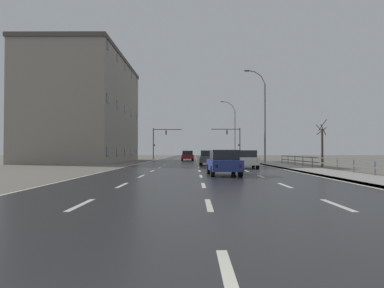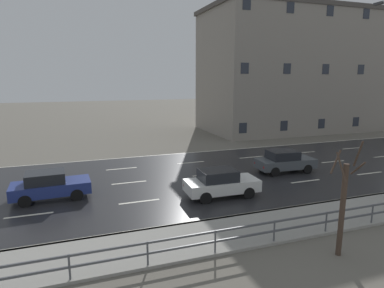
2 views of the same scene
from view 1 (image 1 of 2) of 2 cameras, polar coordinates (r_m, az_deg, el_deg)
name	(u,v)px [view 1 (image 1 of 2)]	position (r m, az deg, el deg)	size (l,w,h in m)	color
ground_plane	(197,162)	(50.04, 0.80, -2.98)	(160.00, 160.00, 0.12)	#666056
road_asphalt_strip	(196,159)	(62.03, 0.71, -2.57)	(14.00, 120.00, 0.03)	#232326
sidewalk_right	(243,159)	(62.66, 8.45, -2.50)	(3.00, 120.00, 0.12)	gray
guardrail	(345,163)	(25.60, 23.98, -2.85)	(0.07, 33.53, 1.00)	#515459
street_lamp_midground	(264,118)	(39.78, 11.77, 4.24)	(2.40, 0.24, 10.70)	slate
street_lamp_distant	(234,131)	(67.80, 6.96, 2.19)	(2.88, 0.24, 11.29)	slate
traffic_signal_right	(234,138)	(62.76, 7.03, 0.93)	(5.28, 0.36, 5.73)	#38383A
traffic_signal_left	(159,139)	(63.66, -5.52, 0.90)	(5.29, 0.36, 5.75)	#38383A
car_mid_centre	(209,158)	(36.46, 2.78, -2.28)	(2.03, 4.20, 1.57)	#474C51
car_near_left	(187,156)	(53.85, -0.77, -1.93)	(2.02, 4.19, 1.57)	maroon
car_near_right	(246,159)	(30.47, 8.95, -2.48)	(1.93, 4.15, 1.57)	silver
car_distant	(224,162)	(21.18, 5.28, -3.05)	(1.98, 4.17, 1.57)	navy
brick_building	(86,110)	(52.10, -17.09, 5.37)	(11.44, 23.17, 14.79)	gray
bare_tree_mid	(322,145)	(33.85, 20.74, -0.22)	(1.08, 1.14, 4.47)	#423328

